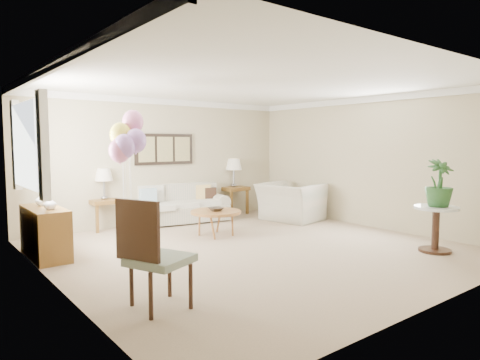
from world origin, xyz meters
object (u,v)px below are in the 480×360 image
(sofa, at_px, (180,207))
(accent_chair, at_px, (153,252))
(armchair, at_px, (291,202))
(balloon_cluster, at_px, (127,139))
(coffee_table, at_px, (216,213))

(sofa, xyz_separation_m, accent_chair, (-2.63, -4.02, 0.27))
(armchair, bearing_deg, balloon_cluster, 90.91)
(armchair, relative_size, balloon_cluster, 0.57)
(sofa, distance_m, armchair, 2.40)
(sofa, xyz_separation_m, coffee_table, (-0.17, -1.58, 0.11))
(balloon_cluster, bearing_deg, coffee_table, 14.47)
(accent_chair, height_order, balloon_cluster, balloon_cluster)
(sofa, distance_m, balloon_cluster, 3.23)
(coffee_table, distance_m, armchair, 2.20)
(sofa, relative_size, armchair, 1.84)
(sofa, distance_m, accent_chair, 4.81)
(coffee_table, bearing_deg, armchair, 7.51)
(armchair, height_order, balloon_cluster, balloon_cluster)
(coffee_table, distance_m, balloon_cluster, 2.33)
(accent_chair, relative_size, balloon_cluster, 0.52)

